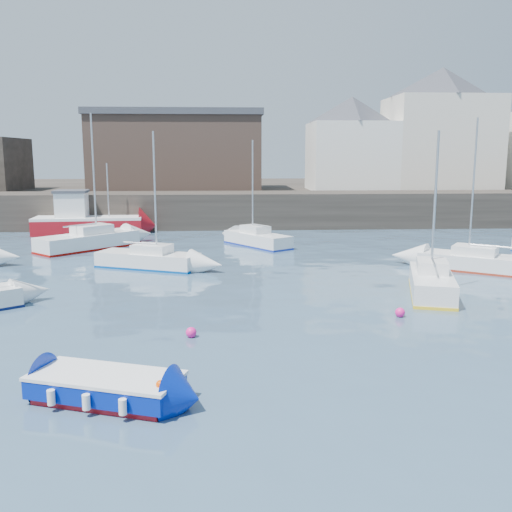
{
  "coord_description": "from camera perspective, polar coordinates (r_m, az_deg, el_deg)",
  "views": [
    {
      "loc": [
        -1.52,
        -14.54,
        6.24
      ],
      "look_at": [
        0.0,
        12.0,
        1.5
      ],
      "focal_mm": 40.0,
      "sensor_mm": 36.0,
      "label": 1
    }
  ],
  "objects": [
    {
      "name": "water",
      "position": [
        15.9,
        2.54,
        -13.02
      ],
      "size": [
        220.0,
        220.0,
        0.0
      ],
      "primitive_type": "plane",
      "color": "#2D4760",
      "rests_on": "ground"
    },
    {
      "name": "quay_wall",
      "position": [
        49.79,
        -1.52,
        4.65
      ],
      "size": [
        90.0,
        5.0,
        3.0
      ],
      "primitive_type": "cube",
      "color": "#28231E",
      "rests_on": "ground"
    },
    {
      "name": "land_strip",
      "position": [
        67.73,
        -1.99,
        6.01
      ],
      "size": [
        90.0,
        32.0,
        2.8
      ],
      "primitive_type": "cube",
      "color": "#28231E",
      "rests_on": "ground"
    },
    {
      "name": "bldg_east_a",
      "position": [
        60.55,
        17.95,
        12.06
      ],
      "size": [
        13.36,
        13.36,
        11.8
      ],
      "color": "beige",
      "rests_on": "land_strip"
    },
    {
      "name": "bldg_east_d",
      "position": [
        57.44,
        9.49,
        11.1
      ],
      "size": [
        11.14,
        11.14,
        8.95
      ],
      "color": "white",
      "rests_on": "land_strip"
    },
    {
      "name": "warehouse",
      "position": [
        57.72,
        -7.86,
        10.4
      ],
      "size": [
        16.4,
        10.4,
        7.6
      ],
      "color": "#3D2D26",
      "rests_on": "land_strip"
    },
    {
      "name": "blue_dinghy",
      "position": [
        15.41,
        -14.77,
        -12.48
      ],
      "size": [
        4.2,
        2.83,
        0.74
      ],
      "color": "maroon",
      "rests_on": "ground"
    },
    {
      "name": "fishing_boat",
      "position": [
        47.61,
        -16.7,
        3.46
      ],
      "size": [
        8.61,
        3.72,
        5.58
      ],
      "color": "maroon",
      "rests_on": "ground"
    },
    {
      "name": "sailboat_b",
      "position": [
        32.31,
        -10.71,
        -0.33
      ],
      "size": [
        6.08,
        3.93,
        7.48
      ],
      "color": "white",
      "rests_on": "ground"
    },
    {
      "name": "sailboat_c",
      "position": [
        26.94,
        17.14,
        -2.53
      ],
      "size": [
        3.26,
        5.81,
        7.29
      ],
      "color": "white",
      "rests_on": "ground"
    },
    {
      "name": "sailboat_d",
      "position": [
        33.21,
        21.47,
        -0.56
      ],
      "size": [
        6.43,
        5.31,
        8.16
      ],
      "color": "white",
      "rests_on": "ground"
    },
    {
      "name": "sailboat_f",
      "position": [
        39.37,
        0.12,
        1.74
      ],
      "size": [
        4.65,
        5.56,
        7.21
      ],
      "color": "white",
      "rests_on": "ground"
    },
    {
      "name": "sailboat_h",
      "position": [
        39.74,
        -16.39,
        1.51
      ],
      "size": [
        6.39,
        6.53,
        8.91
      ],
      "color": "white",
      "rests_on": "ground"
    },
    {
      "name": "buoy_near",
      "position": [
        20.08,
        -6.49,
        -8.06
      ],
      "size": [
        0.37,
        0.37,
        0.37
      ],
      "primitive_type": "sphere",
      "color": "#FE1A87",
      "rests_on": "ground"
    },
    {
      "name": "buoy_mid",
      "position": [
        23.06,
        14.19,
        -5.91
      ],
      "size": [
        0.38,
        0.38,
        0.38
      ],
      "primitive_type": "sphere",
      "color": "#FE1A87",
      "rests_on": "ground"
    },
    {
      "name": "buoy_far",
      "position": [
        33.79,
        -9.69,
        -0.68
      ],
      "size": [
        0.36,
        0.36,
        0.36
      ],
      "primitive_type": "sphere",
      "color": "#FE1A87",
      "rests_on": "ground"
    }
  ]
}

